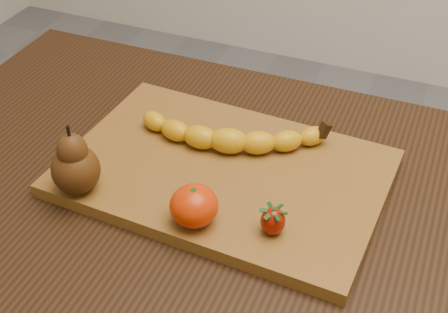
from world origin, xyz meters
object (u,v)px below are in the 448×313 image
at_px(cutting_board, 224,173).
at_px(table, 206,245).
at_px(pear, 74,159).
at_px(mandarin, 194,206).

bearing_deg(cutting_board, table, -97.97).
bearing_deg(pear, cutting_board, 35.06).
bearing_deg(table, cutting_board, 79.09).
relative_size(pear, mandarin, 1.65).
height_order(table, mandarin, mandarin).
relative_size(table, pear, 9.68).
distance_m(table, cutting_board, 0.12).
relative_size(cutting_board, mandarin, 7.18).
distance_m(table, mandarin, 0.16).
xyz_separation_m(pear, mandarin, (0.17, 0.00, -0.03)).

